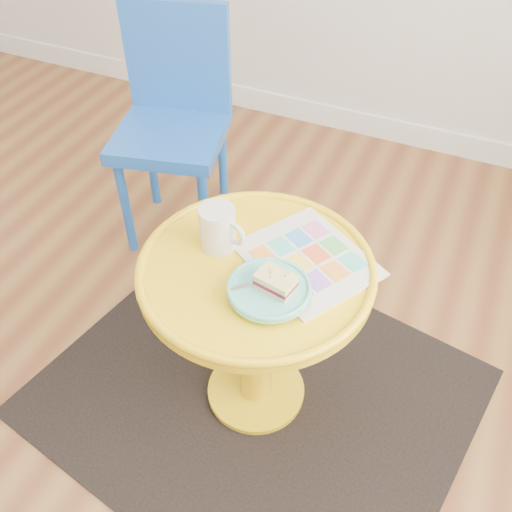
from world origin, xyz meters
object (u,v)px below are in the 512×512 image
at_px(newspaper, 307,259).
at_px(plate, 269,290).
at_px(mug, 218,227).
at_px(chair, 174,113).
at_px(side_table, 256,309).

xyz_separation_m(newspaper, plate, (-0.04, -0.16, 0.02)).
bearing_deg(plate, mug, 150.21).
height_order(chair, mug, chair).
xyz_separation_m(chair, mug, (0.53, -0.66, 0.14)).
distance_m(side_table, chair, 0.96).
relative_size(chair, plate, 4.39).
xyz_separation_m(chair, newspaper, (0.77, -0.61, 0.07)).
height_order(side_table, plate, plate).
distance_m(newspaper, plate, 0.16).
bearing_deg(side_table, newspaper, 34.90).
xyz_separation_m(side_table, chair, (-0.65, 0.69, 0.10)).
distance_m(chair, mug, 0.86).
relative_size(chair, mug, 6.66).
bearing_deg(newspaper, plate, -73.95).
relative_size(mug, plate, 0.66).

